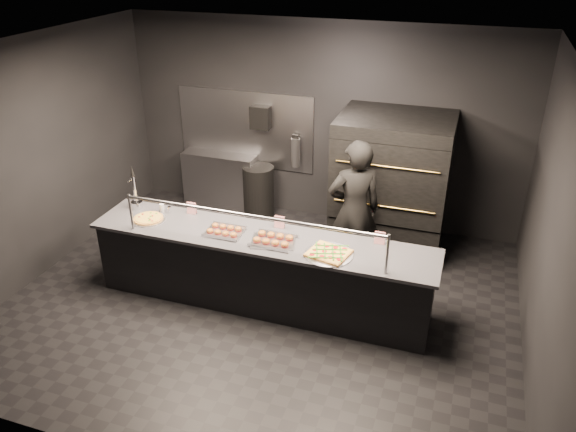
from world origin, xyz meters
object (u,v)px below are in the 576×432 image
object	(u,v)px
pizza_oven	(391,183)
towel_dispenser	(261,117)
fire_extinguisher	(296,152)
service_counter	(261,270)
round_pizza	(148,219)
prep_shelf	(221,180)
slider_tray_a	(224,231)
slider_tray_b	(273,240)
square_pizza	(329,253)
worker	(354,211)
trash_bin	(259,191)
beer_tap	(135,196)

from	to	relation	value
pizza_oven	towel_dispenser	xyz separation A→B (m)	(-2.10, 0.49, 0.58)
towel_dispenser	fire_extinguisher	xyz separation A→B (m)	(0.55, 0.01, -0.49)
service_counter	round_pizza	distance (m)	1.53
prep_shelf	round_pizza	world-z (taller)	round_pizza
service_counter	slider_tray_a	distance (m)	0.65
service_counter	slider_tray_b	distance (m)	0.52
prep_shelf	fire_extinguisher	world-z (taller)	fire_extinguisher
fire_extinguisher	slider_tray_b	xyz separation A→B (m)	(0.53, -2.48, -0.11)
square_pizza	fire_extinguisher	bearing A→B (deg)	115.27
prep_shelf	round_pizza	bearing A→B (deg)	-86.37
towel_dispenser	square_pizza	world-z (taller)	towel_dispenser
pizza_oven	worker	xyz separation A→B (m)	(-0.32, -0.93, -0.03)
prep_shelf	towel_dispenser	world-z (taller)	towel_dispenser
worker	slider_tray_a	bearing A→B (deg)	11.06
fire_extinguisher	worker	bearing A→B (deg)	-49.27
pizza_oven	towel_dispenser	world-z (taller)	pizza_oven
round_pizza	trash_bin	world-z (taller)	round_pizza
slider_tray_a	beer_tap	bearing A→B (deg)	169.22
service_counter	prep_shelf	distance (m)	2.82
pizza_oven	slider_tray_a	bearing A→B (deg)	-129.86
trash_bin	square_pizza	bearing A→B (deg)	-53.46
beer_tap	trash_bin	bearing A→B (deg)	66.90
slider_tray_b	trash_bin	size ratio (longest dim) A/B	0.69
slider_tray_a	fire_extinguisher	bearing A→B (deg)	88.10
pizza_oven	round_pizza	distance (m)	3.28
towel_dispenser	round_pizza	xyz separation A→B (m)	(-0.55, -2.43, -0.61)
fire_extinguisher	round_pizza	bearing A→B (deg)	-114.26
slider_tray_a	slider_tray_b	distance (m)	0.62
prep_shelf	worker	bearing A→B (deg)	-28.57
slider_tray_a	worker	distance (m)	1.67
fire_extinguisher	slider_tray_a	world-z (taller)	fire_extinguisher
towel_dispenser	slider_tray_a	xyz separation A→B (m)	(0.47, -2.44, -0.60)
slider_tray_b	square_pizza	size ratio (longest dim) A/B	1.03
towel_dispenser	slider_tray_a	distance (m)	2.56
pizza_oven	trash_bin	size ratio (longest dim) A/B	2.37
fire_extinguisher	slider_tray_b	size ratio (longest dim) A/B	0.91
towel_dispenser	prep_shelf	bearing A→B (deg)	-174.29
slider_tray_a	square_pizza	distance (m)	1.28
trash_bin	round_pizza	bearing A→B (deg)	-103.67
square_pizza	beer_tap	bearing A→B (deg)	172.56
towel_dispenser	round_pizza	size ratio (longest dim) A/B	0.85
slider_tray_a	prep_shelf	bearing A→B (deg)	116.20
slider_tray_b	service_counter	bearing A→B (deg)	157.69
round_pizza	worker	xyz separation A→B (m)	(2.33, 1.01, -0.00)
round_pizza	worker	distance (m)	2.54
prep_shelf	pizza_oven	bearing A→B (deg)	-8.54
pizza_oven	service_counter	bearing A→B (deg)	-122.27
prep_shelf	towel_dispenser	distance (m)	1.31
towel_dispenser	slider_tray_b	distance (m)	2.76
prep_shelf	round_pizza	xyz separation A→B (m)	(0.15, -2.36, 0.49)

